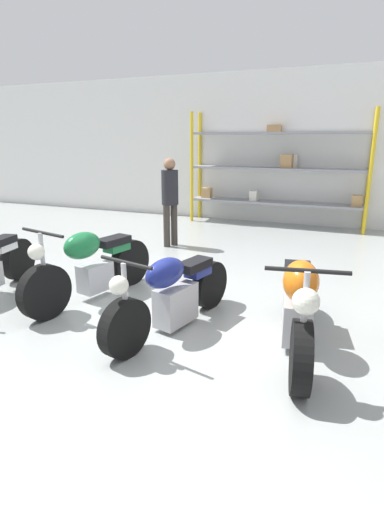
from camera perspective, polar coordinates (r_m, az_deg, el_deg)
The scene contains 7 objects.
ground_plane at distance 4.60m, azimuth -1.90°, elevation -9.70°, with size 30.00×30.00×0.00m, color #9EA3A0.
back_wall at distance 10.19m, azimuth 12.97°, elevation 14.68°, with size 30.00×0.08×3.60m.
shelving_rack at distance 9.86m, azimuth 12.00°, elevation 12.01°, with size 4.17×0.63×2.67m.
motorcycle_green at distance 5.28m, azimuth -14.24°, elevation -1.42°, with size 0.79×2.06×1.04m.
motorcycle_blue at distance 4.35m, azimuth -2.82°, elevation -5.48°, with size 0.78×2.03×0.95m.
motorcycle_orange at distance 4.07m, azimuth 14.92°, elevation -6.81°, with size 0.71×2.14×1.06m.
person_browsing at distance 7.71m, azimuth -3.16°, elevation 8.66°, with size 0.43×0.43×1.69m.
Camera 1 is at (1.70, -3.77, 2.02)m, focal length 28.00 mm.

